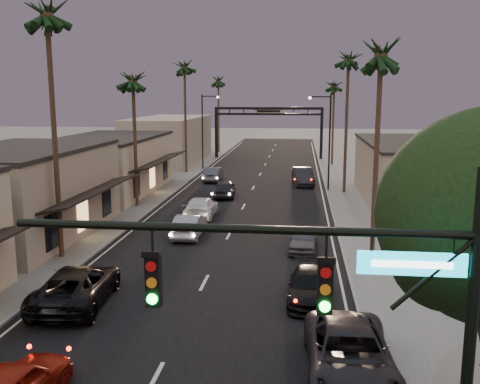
% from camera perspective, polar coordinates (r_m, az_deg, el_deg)
% --- Properties ---
extents(ground, '(200.00, 200.00, 0.00)m').
position_cam_1_polar(ground, '(46.45, 0.77, -0.81)').
color(ground, slate).
rests_on(ground, ground).
extents(road, '(14.00, 120.00, 0.02)m').
position_cam_1_polar(road, '(51.34, 1.32, 0.27)').
color(road, black).
rests_on(road, ground).
extents(sidewalk_left, '(5.00, 92.00, 0.12)m').
position_cam_1_polar(sidewalk_left, '(59.71, -7.19, 1.67)').
color(sidewalk_left, slate).
rests_on(sidewalk_left, ground).
extents(sidewalk_right, '(5.00, 92.00, 0.12)m').
position_cam_1_polar(sidewalk_right, '(58.26, 11.30, 1.33)').
color(sidewalk_right, slate).
rests_on(sidewalk_right, ground).
extents(storefront_mid, '(8.00, 14.00, 5.50)m').
position_cam_1_polar(storefront_mid, '(36.44, -22.37, -0.30)').
color(storefront_mid, gray).
rests_on(storefront_mid, ground).
extents(storefront_far, '(8.00, 16.00, 5.00)m').
position_cam_1_polar(storefront_far, '(50.90, -13.73, 2.73)').
color(storefront_far, '#C6B497').
rests_on(storefront_far, ground).
extents(storefront_dist, '(8.00, 20.00, 6.00)m').
position_cam_1_polar(storefront_dist, '(72.74, -7.53, 5.54)').
color(storefront_dist, gray).
rests_on(storefront_dist, ground).
extents(building_right, '(8.00, 18.00, 5.00)m').
position_cam_1_polar(building_right, '(46.79, 18.11, 1.86)').
color(building_right, gray).
rests_on(building_right, ground).
extents(traffic_signal, '(8.51, 0.22, 7.80)m').
position_cam_1_polar(traffic_signal, '(10.21, 12.94, -12.50)').
color(traffic_signal, black).
rests_on(traffic_signal, ground).
extents(arch, '(15.20, 0.40, 7.27)m').
position_cam_1_polar(arch, '(75.56, 3.06, 7.72)').
color(arch, black).
rests_on(arch, ground).
extents(streetlight_right, '(2.13, 0.30, 9.00)m').
position_cam_1_polar(streetlight_right, '(50.54, 9.23, 6.06)').
color(streetlight_right, black).
rests_on(streetlight_right, ground).
extents(streetlight_left, '(2.13, 0.30, 9.00)m').
position_cam_1_polar(streetlight_left, '(64.48, -3.79, 7.07)').
color(streetlight_left, black).
rests_on(streetlight_left, ground).
extents(palm_lb, '(3.20, 3.20, 15.20)m').
position_cam_1_polar(palm_lb, '(30.64, -19.95, 18.00)').
color(palm_lb, '#38281C').
rests_on(palm_lb, ground).
extents(palm_lc, '(3.20, 3.20, 12.20)m').
position_cam_1_polar(palm_lc, '(43.40, -11.38, 12.10)').
color(palm_lc, '#38281C').
rests_on(palm_lc, ground).
extents(palm_ld, '(3.20, 3.20, 14.20)m').
position_cam_1_polar(palm_ld, '(61.85, -5.95, 13.47)').
color(palm_ld, '#38281C').
rests_on(palm_ld, ground).
extents(palm_ra, '(3.20, 3.20, 13.20)m').
position_cam_1_polar(palm_ra, '(29.74, 14.85, 14.74)').
color(palm_ra, '#38281C').
rests_on(palm_ra, ground).
extents(palm_rb, '(3.20, 3.20, 14.20)m').
position_cam_1_polar(palm_rb, '(49.64, 11.53, 14.10)').
color(palm_rb, '#38281C').
rests_on(palm_rb, ground).
extents(palm_rc, '(3.20, 3.20, 12.20)m').
position_cam_1_polar(palm_rc, '(69.49, 10.03, 11.42)').
color(palm_rc, '#38281C').
rests_on(palm_rc, ground).
extents(palm_far, '(3.20, 3.20, 13.20)m').
position_cam_1_polar(palm_far, '(84.36, -2.33, 12.01)').
color(palm_far, '#38281C').
rests_on(palm_far, ground).
extents(oncoming_pickup, '(3.22, 6.14, 1.65)m').
position_cam_1_polar(oncoming_pickup, '(24.58, -17.00, -9.54)').
color(oncoming_pickup, black).
rests_on(oncoming_pickup, ground).
extents(oncoming_silver, '(1.57, 4.47, 1.47)m').
position_cam_1_polar(oncoming_silver, '(34.45, -5.41, -3.57)').
color(oncoming_silver, '#9C9CA1').
rests_on(oncoming_silver, ground).
extents(oncoming_white, '(2.19, 5.18, 1.49)m').
position_cam_1_polar(oncoming_white, '(39.76, -4.20, -1.65)').
color(oncoming_white, silver).
rests_on(oncoming_white, ground).
extents(oncoming_dgrey, '(2.21, 4.68, 1.55)m').
position_cam_1_polar(oncoming_dgrey, '(47.47, -1.66, 0.38)').
color(oncoming_dgrey, black).
rests_on(oncoming_dgrey, ground).
extents(oncoming_grey_far, '(1.61, 4.57, 1.50)m').
position_cam_1_polar(oncoming_grey_far, '(56.29, -2.85, 1.92)').
color(oncoming_grey_far, '#46474B').
rests_on(oncoming_grey_far, ground).
extents(curbside_near, '(2.90, 6.01, 1.65)m').
position_cam_1_polar(curbside_near, '(18.14, 11.61, -16.65)').
color(curbside_near, black).
rests_on(curbside_near, ground).
extents(curbside_black, '(2.04, 4.64, 1.33)m').
position_cam_1_polar(curbside_black, '(24.13, 7.46, -9.94)').
color(curbside_black, black).
rests_on(curbside_black, ground).
extents(curbside_grey, '(1.80, 3.98, 1.33)m').
position_cam_1_polar(curbside_grey, '(31.59, 6.73, -5.01)').
color(curbside_grey, '#525157').
rests_on(curbside_grey, ground).
extents(curbside_far, '(2.43, 5.40, 1.72)m').
position_cam_1_polar(curbside_far, '(54.20, 6.73, 1.65)').
color(curbside_far, black).
rests_on(curbside_far, ground).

